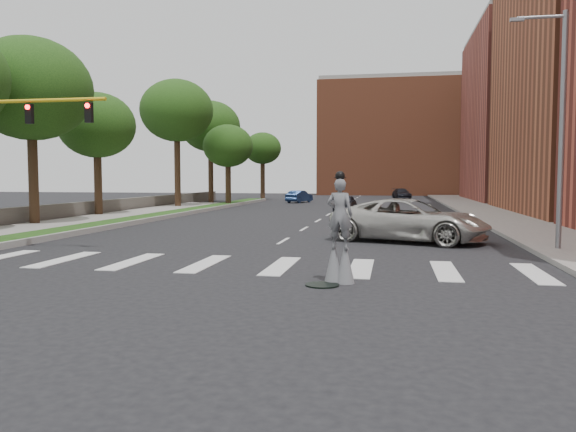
# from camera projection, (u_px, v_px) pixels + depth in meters

# --- Properties ---
(ground_plane) EXTENTS (160.00, 160.00, 0.00)m
(ground_plane) POSITION_uv_depth(u_px,v_px,m) (234.00, 270.00, 17.38)
(ground_plane) COLOR black
(ground_plane) RESTS_ON ground
(grass_median) EXTENTS (2.00, 60.00, 0.25)m
(grass_median) POSITION_uv_depth(u_px,v_px,m) (155.00, 216.00, 39.09)
(grass_median) COLOR #1C4112
(grass_median) RESTS_ON ground
(median_curb) EXTENTS (0.20, 60.00, 0.28)m
(median_curb) POSITION_uv_depth(u_px,v_px,m) (169.00, 216.00, 38.89)
(median_curb) COLOR #969691
(median_curb) RESTS_ON ground
(sidewalk_left) EXTENTS (4.00, 60.00, 0.18)m
(sidewalk_left) POSITION_uv_depth(u_px,v_px,m) (23.00, 229.00, 29.83)
(sidewalk_left) COLOR gray
(sidewalk_left) RESTS_ON ground
(sidewalk_right) EXTENTS (5.00, 90.00, 0.18)m
(sidewalk_right) POSITION_uv_depth(u_px,v_px,m) (503.00, 216.00, 39.60)
(sidewalk_right) COLOR gray
(sidewalk_right) RESTS_ON ground
(stone_wall) EXTENTS (0.50, 56.00, 1.10)m
(stone_wall) POSITION_uv_depth(u_px,v_px,m) (97.00, 208.00, 42.02)
(stone_wall) COLOR #504B45
(stone_wall) RESTS_ON ground
(manhole) EXTENTS (0.90, 0.90, 0.04)m
(manhole) POSITION_uv_depth(u_px,v_px,m) (322.00, 285.00, 14.87)
(manhole) COLOR black
(manhole) RESTS_ON ground
(building_far) EXTENTS (16.00, 22.00, 20.00)m
(building_far) POSITION_uv_depth(u_px,v_px,m) (543.00, 116.00, 65.61)
(building_far) COLOR #9F473A
(building_far) RESTS_ON ground
(building_backdrop) EXTENTS (26.00, 14.00, 18.00)m
(building_backdrop) POSITION_uv_depth(u_px,v_px,m) (401.00, 140.00, 92.14)
(building_backdrop) COLOR #9A4E30
(building_backdrop) RESTS_ON ground
(streetlight) EXTENTS (2.05, 0.20, 9.00)m
(streetlight) POSITION_uv_depth(u_px,v_px,m) (559.00, 123.00, 20.93)
(streetlight) COLOR slate
(streetlight) RESTS_ON ground
(traffic_signal) EXTENTS (5.30, 0.23, 6.20)m
(traffic_signal) POSITION_uv_depth(u_px,v_px,m) (12.00, 144.00, 21.82)
(traffic_signal) COLOR black
(traffic_signal) RESTS_ON ground
(stilt_performer) EXTENTS (0.84, 0.58, 3.04)m
(stilt_performer) POSITION_uv_depth(u_px,v_px,m) (340.00, 237.00, 15.20)
(stilt_performer) COLOR #332114
(stilt_performer) RESTS_ON ground
(suv_crossing) EXTENTS (7.54, 5.20, 1.91)m
(suv_crossing) POSITION_uv_depth(u_px,v_px,m) (410.00, 220.00, 24.90)
(suv_crossing) COLOR beige
(suv_crossing) RESTS_ON ground
(car_near) EXTENTS (1.89, 4.15, 1.38)m
(car_near) POSITION_uv_depth(u_px,v_px,m) (345.00, 203.00, 46.54)
(car_near) COLOR black
(car_near) RESTS_ON ground
(car_mid) EXTENTS (2.64, 4.36, 1.36)m
(car_mid) POSITION_uv_depth(u_px,v_px,m) (299.00, 197.00, 62.76)
(car_mid) COLOR navy
(car_mid) RESTS_ON ground
(car_far) EXTENTS (2.83, 4.83, 1.31)m
(car_far) POSITION_uv_depth(u_px,v_px,m) (402.00, 193.00, 75.25)
(car_far) COLOR black
(car_far) RESTS_ON ground
(tree_2) EXTENTS (6.99, 6.99, 10.94)m
(tree_2) POSITION_uv_depth(u_px,v_px,m) (31.00, 89.00, 32.44)
(tree_2) COLOR #332114
(tree_2) RESTS_ON ground
(tree_3) EXTENTS (5.52, 5.52, 8.94)m
(tree_3) POSITION_uv_depth(u_px,v_px,m) (97.00, 126.00, 40.31)
(tree_3) COLOR #332114
(tree_3) RESTS_ON ground
(tree_4) EXTENTS (6.72, 6.72, 11.84)m
(tree_4) POSITION_uv_depth(u_px,v_px,m) (177.00, 111.00, 51.62)
(tree_4) COLOR #332114
(tree_4) RESTS_ON ground
(tree_5) EXTENTS (6.58, 6.58, 11.24)m
(tree_5) POSITION_uv_depth(u_px,v_px,m) (210.00, 127.00, 61.74)
(tree_5) COLOR #332114
(tree_5) RESTS_ON ground
(tree_6) EXTENTS (5.01, 5.01, 8.11)m
(tree_6) POSITION_uv_depth(u_px,v_px,m) (228.00, 146.00, 56.12)
(tree_6) COLOR #332114
(tree_6) RESTS_ON ground
(tree_7) EXTENTS (4.66, 4.66, 8.44)m
(tree_7) POSITION_uv_depth(u_px,v_px,m) (263.00, 149.00, 70.22)
(tree_7) COLOR #332114
(tree_7) RESTS_ON ground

